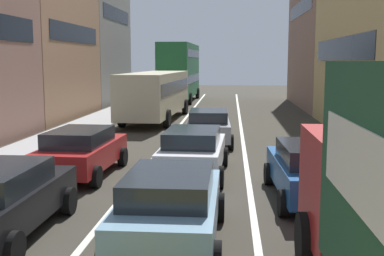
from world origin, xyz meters
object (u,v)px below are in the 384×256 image
sedan_centre_lane_second (170,205)px  bus_far_queue_secondary (180,70)px  sedan_left_lane_third (81,151)px  sedan_right_lane_behind_truck (312,170)px  hatchback_centre_lane_third (193,151)px  coupe_centre_lane_fourth (208,126)px  bus_mid_queue_primary (156,91)px

sedan_centre_lane_second → bus_far_queue_secondary: bearing=5.8°
sedan_left_lane_third → sedan_right_lane_behind_truck: same height
hatchback_centre_lane_third → sedan_left_lane_third: size_ratio=1.00×
bus_far_queue_secondary → sedan_left_lane_third: bearing=-178.9°
sedan_left_lane_third → coupe_centre_lane_fourth: same height
sedan_centre_lane_second → sedan_left_lane_third: size_ratio=0.99×
sedan_centre_lane_second → bus_far_queue_secondary: 33.91m
sedan_centre_lane_second → sedan_right_lane_behind_truck: same height
sedan_centre_lane_second → sedan_right_lane_behind_truck: 4.67m
sedan_centre_lane_second → sedan_right_lane_behind_truck: (3.25, 3.36, 0.00)m
sedan_left_lane_third → bus_far_queue_secondary: size_ratio=0.41×
sedan_right_lane_behind_truck → bus_mid_queue_primary: bus_mid_queue_primary is taller
bus_mid_queue_primary → bus_far_queue_secondary: (-0.05, 13.96, 1.07)m
hatchback_centre_lane_third → sedan_right_lane_behind_truck: (3.26, -2.41, 0.00)m
sedan_centre_lane_second → bus_mid_queue_primary: bus_mid_queue_primary is taller
sedan_centre_lane_second → hatchback_centre_lane_third: same height
coupe_centre_lane_fourth → bus_mid_queue_primary: bus_mid_queue_primary is taller
coupe_centre_lane_fourth → sedan_centre_lane_second: bearing=176.8°
sedan_left_lane_third → coupe_centre_lane_fourth: (3.69, 6.16, 0.00)m
sedan_centre_lane_second → bus_far_queue_secondary: bus_far_queue_secondary is taller
hatchback_centre_lane_third → bus_far_queue_secondary: (-3.41, 27.91, 2.03)m
coupe_centre_lane_fourth → sedan_right_lane_behind_truck: size_ratio=1.00×
sedan_left_lane_third → bus_far_queue_secondary: bearing=1.9°
sedan_left_lane_third → bus_far_queue_secondary: 28.27m
bus_mid_queue_primary → bus_far_queue_secondary: bus_far_queue_secondary is taller
sedan_centre_lane_second → bus_mid_queue_primary: 20.03m
hatchback_centre_lane_third → sedan_left_lane_third: 3.50m
sedan_centre_lane_second → coupe_centre_lane_fourth: size_ratio=0.98×
hatchback_centre_lane_third → coupe_centre_lane_fourth: 5.88m
hatchback_centre_lane_third → bus_mid_queue_primary: bearing=15.3°
bus_mid_queue_primary → coupe_centre_lane_fourth: bearing=-153.8°
sedan_centre_lane_second → hatchback_centre_lane_third: (-0.02, 5.77, 0.00)m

